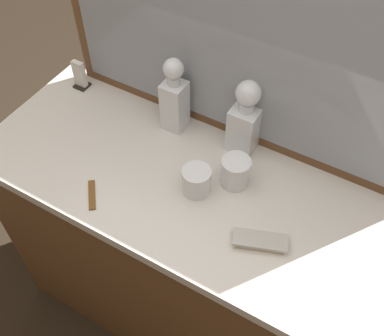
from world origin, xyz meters
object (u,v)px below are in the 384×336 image
Objects in this scene: tortoiseshell_comb at (92,195)px; crystal_decanter_rear at (245,123)px; crystal_tumbler_far_right at (196,181)px; napkin_holder at (80,76)px; silver_brush_left at (260,241)px; crystal_decanter_front at (175,101)px; crystal_tumbler_center at (235,173)px.

crystal_decanter_rear is at bearing 53.70° from tortoiseshell_comb.
crystal_tumbler_far_right is 0.65m from napkin_holder.
tortoiseshell_comb is (-0.51, -0.10, -0.01)m from silver_brush_left.
silver_brush_left is (0.21, -0.31, -0.09)m from crystal_decanter_rear.
crystal_tumbler_far_right reaches higher than tortoiseshell_comb.
tortoiseshell_comb is (-0.26, -0.18, -0.04)m from crystal_tumbler_far_right.
crystal_decanter_rear is at bearing 2.28° from napkin_holder.
silver_brush_left is 0.52m from tortoiseshell_comb.
crystal_tumbler_far_right is at bearing 162.81° from silver_brush_left.
tortoiseshell_comb is at bearing -168.72° from silver_brush_left.
crystal_tumbler_center is at bearing -22.76° from crystal_decanter_front.
crystal_decanter_front reaches higher than napkin_holder.
crystal_decanter_rear is at bearing 107.22° from crystal_tumbler_center.
crystal_decanter_front is 0.32m from crystal_tumbler_center.
crystal_decanter_front reaches higher than crystal_decanter_rear.
crystal_decanter_front is 0.42m from napkin_holder.
crystal_decanter_front is 1.70× the size of silver_brush_left.
crystal_tumbler_center is 0.98× the size of tortoiseshell_comb.
crystal_decanter_rear is 2.77× the size of crystal_tumbler_center.
crystal_decanter_rear is 0.17m from crystal_tumbler_center.
crystal_decanter_front is 0.54m from silver_brush_left.
crystal_tumbler_far_right is (-0.04, -0.23, -0.07)m from crystal_decanter_rear.
tortoiseshell_comb is (-0.35, -0.26, -0.04)m from crystal_tumbler_center.
silver_brush_left is at bearing -56.27° from crystal_decanter_rear.
tortoiseshell_comb is at bearing -142.91° from crystal_tumbler_center.
crystal_decanter_front reaches higher than silver_brush_left.
napkin_holder is at bearing 131.95° from tortoiseshell_comb.
crystal_decanter_front is at bearing 147.79° from silver_brush_left.
crystal_decanter_front is at bearing 80.82° from tortoiseshell_comb.
silver_brush_left is (0.45, -0.28, -0.10)m from crystal_decanter_front.
crystal_decanter_front is 0.41m from tortoiseshell_comb.
crystal_tumbler_center is at bearing -72.78° from crystal_decanter_rear.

